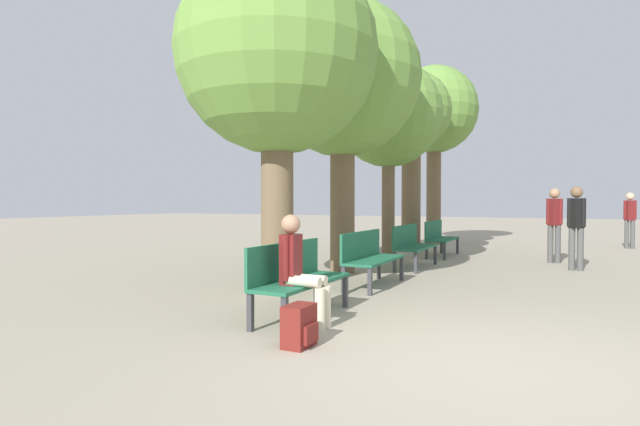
{
  "coord_description": "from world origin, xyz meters",
  "views": [
    {
      "loc": [
        0.61,
        -4.4,
        1.39
      ],
      "look_at": [
        -4.18,
        5.22,
        1.13
      ],
      "focal_mm": 28.0,
      "sensor_mm": 36.0,
      "label": 1
    }
  ],
  "objects": [
    {
      "name": "ground_plane",
      "position": [
        0.0,
        0.0,
        0.0
      ],
      "size": [
        80.0,
        80.0,
        0.0
      ],
      "primitive_type": "plane",
      "color": "gray"
    },
    {
      "name": "bench_row_0",
      "position": [
        -2.3,
        0.78,
        0.51
      ],
      "size": [
        0.51,
        1.65,
        0.89
      ],
      "color": "#1E6042",
      "rests_on": "ground_plane"
    },
    {
      "name": "bench_row_1",
      "position": [
        -2.3,
        3.24,
        0.51
      ],
      "size": [
        0.51,
        1.65,
        0.89
      ],
      "color": "#1E6042",
      "rests_on": "ground_plane"
    },
    {
      "name": "bench_row_2",
      "position": [
        -2.3,
        5.71,
        0.51
      ],
      "size": [
        0.51,
        1.65,
        0.89
      ],
      "color": "#1E6042",
      "rests_on": "ground_plane"
    },
    {
      "name": "bench_row_3",
      "position": [
        -2.3,
        8.17,
        0.51
      ],
      "size": [
        0.51,
        1.65,
        0.89
      ],
      "color": "#1E6042",
      "rests_on": "ground_plane"
    },
    {
      "name": "tree_row_0",
      "position": [
        -3.32,
        2.06,
        3.57
      ],
      "size": [
        3.04,
        3.04,
        5.14
      ],
      "color": "brown",
      "rests_on": "ground_plane"
    },
    {
      "name": "tree_row_1",
      "position": [
        -3.32,
        4.48,
        3.72
      ],
      "size": [
        3.03,
        3.03,
        5.29
      ],
      "color": "brown",
      "rests_on": "ground_plane"
    },
    {
      "name": "tree_row_2",
      "position": [
        -3.32,
        7.25,
        3.49
      ],
      "size": [
        2.6,
        2.6,
        4.82
      ],
      "color": "brown",
      "rests_on": "ground_plane"
    },
    {
      "name": "tree_row_3",
      "position": [
        -3.32,
        9.23,
        3.74
      ],
      "size": [
        2.21,
        2.21,
        5.02
      ],
      "color": "brown",
      "rests_on": "ground_plane"
    },
    {
      "name": "tree_row_4",
      "position": [
        -3.32,
        11.84,
        4.29
      ],
      "size": [
        2.82,
        2.82,
        5.78
      ],
      "color": "brown",
      "rests_on": "ground_plane"
    },
    {
      "name": "person_seated",
      "position": [
        -2.06,
        0.46,
        0.66
      ],
      "size": [
        0.57,
        0.32,
        1.24
      ],
      "color": "beige",
      "rests_on": "ground_plane"
    },
    {
      "name": "backpack",
      "position": [
        -1.67,
        -0.26,
        0.2
      ],
      "size": [
        0.26,
        0.35,
        0.4
      ],
      "color": "maroon",
      "rests_on": "ground_plane"
    },
    {
      "name": "pedestrian_near",
      "position": [
        0.34,
        7.95,
        0.96
      ],
      "size": [
        0.34,
        0.3,
        1.68
      ],
      "color": "#4C4C4C",
      "rests_on": "ground_plane"
    },
    {
      "name": "pedestrian_mid",
      "position": [
        0.77,
        6.79,
        0.96
      ],
      "size": [
        0.34,
        0.3,
        1.68
      ],
      "color": "#4C4C4C",
      "rests_on": "ground_plane"
    },
    {
      "name": "pedestrian_far",
      "position": [
        2.24,
        12.71,
        0.94
      ],
      "size": [
        0.33,
        0.27,
        1.64
      ],
      "color": "#4C4C4C",
      "rests_on": "ground_plane"
    }
  ]
}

